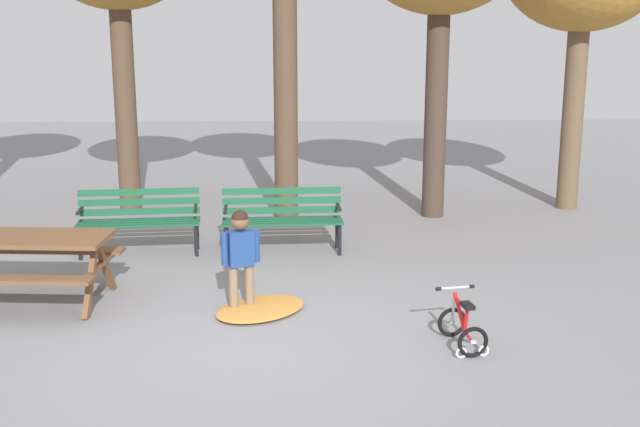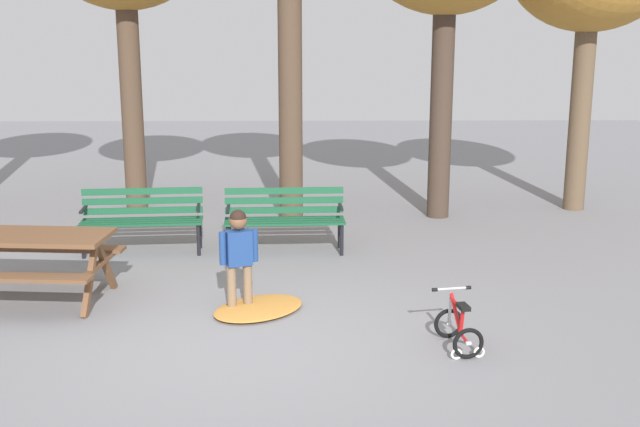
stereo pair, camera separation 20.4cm
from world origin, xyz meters
The scene contains 7 objects.
ground centered at (0.00, 0.00, 0.00)m, with size 36.00×36.00×0.00m, color gray.
picnic_table centered at (-2.42, 1.31, 0.59)m, with size 1.91×1.49×0.79m.
park_bench_far_left centered at (-1.55, 3.26, 0.51)m, with size 1.63×0.58×0.85m.
park_bench_left centered at (0.36, 3.26, 0.51)m, with size 1.62×0.52×0.85m.
child_standing centered at (-0.07, 0.97, 0.66)m, with size 0.40×0.24×1.11m.
kids_bicycle centered at (2.09, -0.11, 0.20)m, with size 0.44×0.60×0.54m.
leaf_pile centered at (0.13, 0.93, 0.04)m, with size 1.05×0.74×0.07m, color #C68438.
Camera 1 is at (0.46, -7.22, 3.02)m, focal length 45.18 mm.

